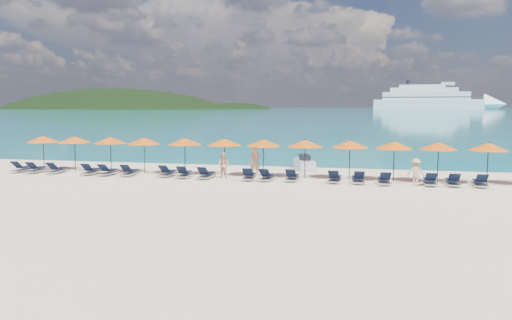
# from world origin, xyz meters

# --- Properties ---
(ground) EXTENTS (1400.00, 1400.00, 0.00)m
(ground) POSITION_xyz_m (0.00, 0.00, 0.00)
(ground) COLOR beige
(sea) EXTENTS (1600.00, 1300.00, 0.01)m
(sea) POSITION_xyz_m (0.00, 660.00, 0.01)
(sea) COLOR #1FA9B2
(sea) RESTS_ON ground
(headland_main) EXTENTS (374.00, 242.00, 126.50)m
(headland_main) POSITION_xyz_m (-300.00, 540.00, -38.00)
(headland_main) COLOR black
(headland_main) RESTS_ON ground
(headland_small) EXTENTS (162.00, 126.00, 85.50)m
(headland_small) POSITION_xyz_m (-150.00, 560.00, -35.00)
(headland_small) COLOR black
(headland_small) RESTS_ON ground
(cruise_ship) EXTENTS (152.23, 37.12, 41.96)m
(cruise_ship) POSITION_xyz_m (89.00, 614.61, 10.92)
(cruise_ship) COLOR silver
(cruise_ship) RESTS_ON ground
(jetski) EXTENTS (1.81, 2.90, 0.97)m
(jetski) POSITION_xyz_m (1.97, 8.81, 0.40)
(jetski) COLOR #B6B9CD
(jetski) RESTS_ON ground
(beachgoer_a) EXTENTS (0.69, 0.50, 1.78)m
(beachgoer_a) POSITION_xyz_m (-0.48, 4.92, 0.89)
(beachgoer_a) COLOR tan
(beachgoer_a) RESTS_ON ground
(beachgoer_b) EXTENTS (0.82, 0.60, 1.52)m
(beachgoer_b) POSITION_xyz_m (-2.08, 3.72, 0.76)
(beachgoer_b) COLOR tan
(beachgoer_b) RESTS_ON ground
(beachgoer_c) EXTENTS (0.99, 0.58, 1.44)m
(beachgoer_c) POSITION_xyz_m (8.52, 3.42, 0.72)
(beachgoer_c) COLOR tan
(beachgoer_c) RESTS_ON ground
(umbrella_0) EXTENTS (2.10, 2.10, 2.28)m
(umbrella_0) POSITION_xyz_m (-14.67, 4.88, 2.02)
(umbrella_0) COLOR black
(umbrella_0) RESTS_ON ground
(umbrella_1) EXTENTS (2.10, 2.10, 2.28)m
(umbrella_1) POSITION_xyz_m (-12.42, 4.95, 2.02)
(umbrella_1) COLOR black
(umbrella_1) RESTS_ON ground
(umbrella_2) EXTENTS (2.10, 2.10, 2.28)m
(umbrella_2) POSITION_xyz_m (-9.88, 4.94, 2.02)
(umbrella_2) COLOR black
(umbrella_2) RESTS_ON ground
(umbrella_3) EXTENTS (2.10, 2.10, 2.28)m
(umbrella_3) POSITION_xyz_m (-7.48, 4.73, 2.02)
(umbrella_3) COLOR black
(umbrella_3) RESTS_ON ground
(umbrella_4) EXTENTS (2.10, 2.10, 2.28)m
(umbrella_4) POSITION_xyz_m (-4.88, 4.90, 2.02)
(umbrella_4) COLOR black
(umbrella_4) RESTS_ON ground
(umbrella_5) EXTENTS (2.10, 2.10, 2.28)m
(umbrella_5) POSITION_xyz_m (-2.38, 4.93, 2.02)
(umbrella_5) COLOR black
(umbrella_5) RESTS_ON ground
(umbrella_6) EXTENTS (2.10, 2.10, 2.28)m
(umbrella_6) POSITION_xyz_m (0.03, 4.84, 2.02)
(umbrella_6) COLOR black
(umbrella_6) RESTS_ON ground
(umbrella_7) EXTENTS (2.10, 2.10, 2.28)m
(umbrella_7) POSITION_xyz_m (2.47, 4.96, 2.02)
(umbrella_7) COLOR black
(umbrella_7) RESTS_ON ground
(umbrella_8) EXTENTS (2.10, 2.10, 2.28)m
(umbrella_8) POSITION_xyz_m (5.03, 4.89, 2.02)
(umbrella_8) COLOR black
(umbrella_8) RESTS_ON ground
(umbrella_9) EXTENTS (2.10, 2.10, 2.28)m
(umbrella_9) POSITION_xyz_m (7.45, 4.71, 2.02)
(umbrella_9) COLOR black
(umbrella_9) RESTS_ON ground
(umbrella_10) EXTENTS (2.10, 2.10, 2.28)m
(umbrella_10) POSITION_xyz_m (9.77, 4.70, 2.02)
(umbrella_10) COLOR black
(umbrella_10) RESTS_ON ground
(umbrella_11) EXTENTS (2.10, 2.10, 2.28)m
(umbrella_11) POSITION_xyz_m (12.29, 4.72, 2.02)
(umbrella_11) COLOR black
(umbrella_11) RESTS_ON ground
(lounger_0) EXTENTS (0.63, 1.71, 0.66)m
(lounger_0) POSITION_xyz_m (-15.32, 3.61, 0.24)
(lounger_0) COLOR silver
(lounger_0) RESTS_ON ground
(lounger_1) EXTENTS (0.74, 1.74, 0.66)m
(lounger_1) POSITION_xyz_m (-14.21, 3.49, 0.24)
(lounger_1) COLOR silver
(lounger_1) RESTS_ON ground
(lounger_2) EXTENTS (0.67, 1.72, 0.66)m
(lounger_2) POSITION_xyz_m (-12.84, 3.58, 0.24)
(lounger_2) COLOR silver
(lounger_2) RESTS_ON ground
(lounger_3) EXTENTS (0.70, 1.73, 0.66)m
(lounger_3) POSITION_xyz_m (-10.44, 3.50, 0.24)
(lounger_3) COLOR silver
(lounger_3) RESTS_ON ground
(lounger_4) EXTENTS (0.71, 1.73, 0.66)m
(lounger_4) POSITION_xyz_m (-9.25, 3.44, 0.24)
(lounger_4) COLOR silver
(lounger_4) RESTS_ON ground
(lounger_5) EXTENTS (0.69, 1.73, 0.66)m
(lounger_5) POSITION_xyz_m (-7.89, 3.52, 0.24)
(lounger_5) COLOR silver
(lounger_5) RESTS_ON ground
(lounger_6) EXTENTS (0.72, 1.73, 0.66)m
(lounger_6) POSITION_xyz_m (-5.53, 3.75, 0.24)
(lounger_6) COLOR silver
(lounger_6) RESTS_ON ground
(lounger_7) EXTENTS (0.73, 1.74, 0.66)m
(lounger_7) POSITION_xyz_m (-4.40, 3.52, 0.24)
(lounger_7) COLOR silver
(lounger_7) RESTS_ON ground
(lounger_8) EXTENTS (0.70, 1.73, 0.66)m
(lounger_8) POSITION_xyz_m (-3.05, 3.44, 0.24)
(lounger_8) COLOR silver
(lounger_8) RESTS_ON ground
(lounger_9) EXTENTS (0.74, 1.74, 0.66)m
(lounger_9) POSITION_xyz_m (-0.50, 3.47, 0.24)
(lounger_9) COLOR silver
(lounger_9) RESTS_ON ground
(lounger_10) EXTENTS (0.79, 1.75, 0.66)m
(lounger_10) POSITION_xyz_m (0.55, 3.44, 0.24)
(lounger_10) COLOR silver
(lounger_10) RESTS_ON ground
(lounger_11) EXTENTS (0.64, 1.71, 0.66)m
(lounger_11) POSITION_xyz_m (1.94, 3.59, 0.24)
(lounger_11) COLOR silver
(lounger_11) RESTS_ON ground
(lounger_12) EXTENTS (0.72, 1.73, 0.66)m
(lounger_12) POSITION_xyz_m (4.30, 3.54, 0.24)
(lounger_12) COLOR silver
(lounger_12) RESTS_ON ground
(lounger_13) EXTENTS (0.79, 1.75, 0.66)m
(lounger_13) POSITION_xyz_m (5.56, 3.56, 0.24)
(lounger_13) COLOR silver
(lounger_13) RESTS_ON ground
(lounger_14) EXTENTS (0.74, 1.74, 0.66)m
(lounger_14) POSITION_xyz_m (6.92, 3.44, 0.24)
(lounger_14) COLOR silver
(lounger_14) RESTS_ON ground
(lounger_15) EXTENTS (0.63, 1.70, 0.66)m
(lounger_15) POSITION_xyz_m (9.26, 3.66, 0.24)
(lounger_15) COLOR silver
(lounger_15) RESTS_ON ground
(lounger_16) EXTENTS (0.68, 1.72, 0.66)m
(lounger_16) POSITION_xyz_m (10.41, 3.72, 0.24)
(lounger_16) COLOR silver
(lounger_16) RESTS_ON ground
(lounger_17) EXTENTS (0.68, 1.72, 0.66)m
(lounger_17) POSITION_xyz_m (11.74, 3.73, 0.24)
(lounger_17) COLOR silver
(lounger_17) RESTS_ON ground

